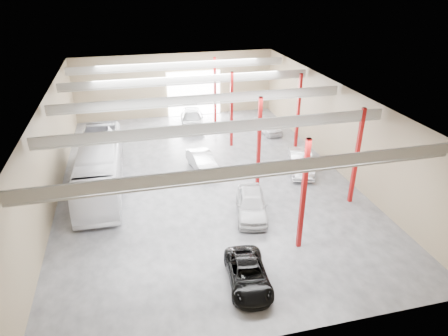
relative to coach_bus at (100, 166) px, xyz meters
name	(u,v)px	position (x,y,z in m)	size (l,w,h in m)	color
depot_shell	(203,117)	(8.00, 0.04, 3.23)	(22.12, 32.12, 7.06)	#3F4044
coach_bus	(100,166)	(0.00, 0.00, 0.00)	(2.92, 12.50, 3.48)	white
black_sedan	(248,274)	(7.75, -12.83, -1.12)	(2.07, 4.48, 1.25)	black
car_row_a	(251,204)	(9.92, -6.44, -0.90)	(1.98, 4.92, 1.68)	silver
car_row_b	(202,162)	(8.01, 1.06, -0.98)	(1.60, 4.60, 1.52)	silver
car_row_c	(192,119)	(8.92, 11.56, -0.89)	(2.38, 5.84, 1.70)	slate
car_right_near	(301,162)	(15.82, -1.10, -0.92)	(1.74, 4.98, 1.64)	silver
car_right_far	(268,126)	(16.16, 8.05, -1.02)	(1.69, 4.21, 1.43)	silver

